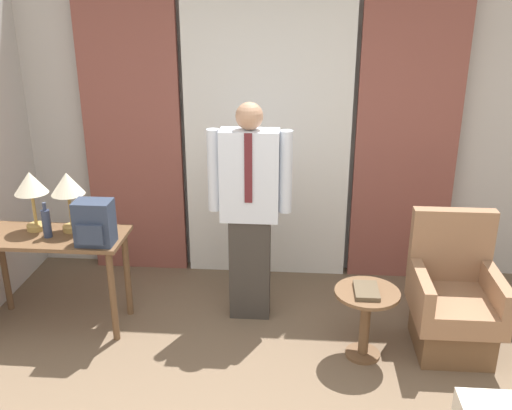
% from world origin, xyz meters
% --- Properties ---
extents(wall_back, '(10.00, 0.06, 2.70)m').
position_xyz_m(wall_back, '(0.00, 2.63, 1.35)').
color(wall_back, beige).
rests_on(wall_back, ground_plane).
extents(curtain_sheer_center, '(1.42, 0.06, 2.58)m').
position_xyz_m(curtain_sheer_center, '(0.00, 2.50, 1.29)').
color(curtain_sheer_center, white).
rests_on(curtain_sheer_center, ground_plane).
extents(curtain_drape_left, '(0.85, 0.06, 2.58)m').
position_xyz_m(curtain_drape_left, '(-1.17, 2.50, 1.29)').
color(curtain_drape_left, brown).
rests_on(curtain_drape_left, ground_plane).
extents(curtain_drape_right, '(0.85, 0.06, 2.58)m').
position_xyz_m(curtain_drape_right, '(1.17, 2.50, 1.29)').
color(curtain_drape_right, brown).
rests_on(curtain_drape_right, ground_plane).
extents(desk, '(1.12, 0.48, 0.75)m').
position_xyz_m(desk, '(-1.55, 1.47, 0.62)').
color(desk, brown).
rests_on(desk, ground_plane).
extents(table_lamp_left, '(0.24, 0.24, 0.45)m').
position_xyz_m(table_lamp_left, '(-1.69, 1.57, 1.10)').
color(table_lamp_left, tan).
rests_on(table_lamp_left, desk).
extents(table_lamp_right, '(0.24, 0.24, 0.45)m').
position_xyz_m(table_lamp_right, '(-1.41, 1.57, 1.10)').
color(table_lamp_right, tan).
rests_on(table_lamp_right, desk).
extents(bottle_near_edge, '(0.06, 0.06, 0.27)m').
position_xyz_m(bottle_near_edge, '(-1.54, 1.44, 0.87)').
color(bottle_near_edge, '#2D3851').
rests_on(bottle_near_edge, desk).
extents(backpack, '(0.26, 0.21, 0.32)m').
position_xyz_m(backpack, '(-1.15, 1.35, 0.91)').
color(backpack, '#2D384C').
rests_on(backpack, desk).
extents(person, '(0.63, 0.21, 1.71)m').
position_xyz_m(person, '(-0.08, 1.73, 0.93)').
color(person, '#38332D').
rests_on(person, ground_plane).
extents(armchair, '(0.59, 0.64, 0.99)m').
position_xyz_m(armchair, '(1.40, 1.40, 0.35)').
color(armchair, brown).
rests_on(armchair, ground_plane).
extents(side_table, '(0.45, 0.45, 0.52)m').
position_xyz_m(side_table, '(0.77, 1.23, 0.35)').
color(side_table, brown).
rests_on(side_table, ground_plane).
extents(book, '(0.16, 0.25, 0.03)m').
position_xyz_m(book, '(0.76, 1.21, 0.53)').
color(book, brown).
rests_on(book, side_table).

